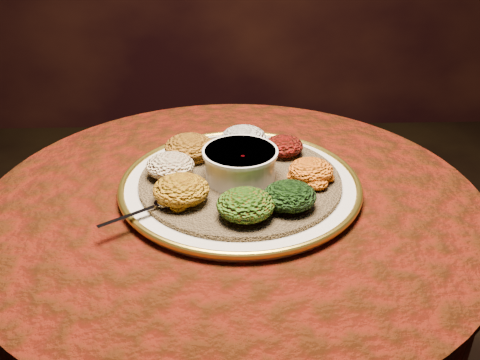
{
  "coord_description": "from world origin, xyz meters",
  "views": [
    {
      "loc": [
        -0.02,
        -0.87,
        1.27
      ],
      "look_at": [
        0.01,
        0.02,
        0.76
      ],
      "focal_mm": 40.0,
      "sensor_mm": 36.0,
      "label": 1
    }
  ],
  "objects": [
    {
      "name": "table",
      "position": [
        0.0,
        0.0,
        0.55
      ],
      "size": [
        0.96,
        0.96,
        0.73
      ],
      "color": "black",
      "rests_on": "ground"
    },
    {
      "name": "platter",
      "position": [
        0.01,
        0.02,
        0.75
      ],
      "size": [
        0.53,
        0.53,
        0.02
      ],
      "rotation": [
        0.0,
        0.0,
        0.2
      ],
      "color": "beige",
      "rests_on": "table"
    },
    {
      "name": "injera",
      "position": [
        0.01,
        0.02,
        0.76
      ],
      "size": [
        0.49,
        0.49,
        0.01
      ],
      "primitive_type": "cylinder",
      "rotation": [
        0.0,
        0.0,
        0.3
      ],
      "color": "olive",
      "rests_on": "platter"
    },
    {
      "name": "stew_bowl",
      "position": [
        0.01,
        0.02,
        0.8
      ],
      "size": [
        0.14,
        0.14,
        0.06
      ],
      "color": "silver",
      "rests_on": "injera"
    },
    {
      "name": "spoon",
      "position": [
        -0.13,
        -0.07,
        0.77
      ],
      "size": [
        0.13,
        0.09,
        0.01
      ],
      "rotation": [
        0.0,
        0.0,
        -2.54
      ],
      "color": "silver",
      "rests_on": "injera"
    },
    {
      "name": "portion_ayib",
      "position": [
        0.03,
        0.16,
        0.78
      ],
      "size": [
        0.1,
        0.09,
        0.05
      ],
      "primitive_type": "ellipsoid",
      "color": "silver",
      "rests_on": "injera"
    },
    {
      "name": "portion_kitfo",
      "position": [
        0.11,
        0.12,
        0.78
      ],
      "size": [
        0.08,
        0.08,
        0.04
      ],
      "primitive_type": "ellipsoid",
      "color": "black",
      "rests_on": "injera"
    },
    {
      "name": "portion_tikil",
      "position": [
        0.15,
        0.01,
        0.78
      ],
      "size": [
        0.09,
        0.08,
        0.04
      ],
      "primitive_type": "ellipsoid",
      "color": "#AE770E",
      "rests_on": "injera"
    },
    {
      "name": "portion_gomen",
      "position": [
        0.1,
        -0.08,
        0.78
      ],
      "size": [
        0.09,
        0.09,
        0.05
      ],
      "primitive_type": "ellipsoid",
      "color": "black",
      "rests_on": "injera"
    },
    {
      "name": "portion_mixveg",
      "position": [
        0.02,
        -0.11,
        0.79
      ],
      "size": [
        0.1,
        0.09,
        0.05
      ],
      "primitive_type": "ellipsoid",
      "color": "#A0270A",
      "rests_on": "injera"
    },
    {
      "name": "portion_kik",
      "position": [
        -0.09,
        -0.06,
        0.79
      ],
      "size": [
        0.1,
        0.1,
        0.05
      ],
      "primitive_type": "ellipsoid",
      "color": "#AA780F",
      "rests_on": "injera"
    },
    {
      "name": "portion_timatim",
      "position": [
        -0.12,
        0.04,
        0.78
      ],
      "size": [
        0.09,
        0.09,
        0.04
      ],
      "primitive_type": "ellipsoid",
      "color": "maroon",
      "rests_on": "injera"
    },
    {
      "name": "portion_shiro",
      "position": [
        -0.09,
        0.11,
        0.79
      ],
      "size": [
        0.1,
        0.1,
        0.05
      ],
      "primitive_type": "ellipsoid",
      "color": "#865110",
      "rests_on": "injera"
    }
  ]
}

